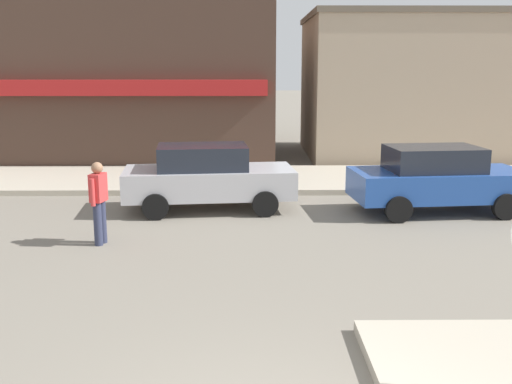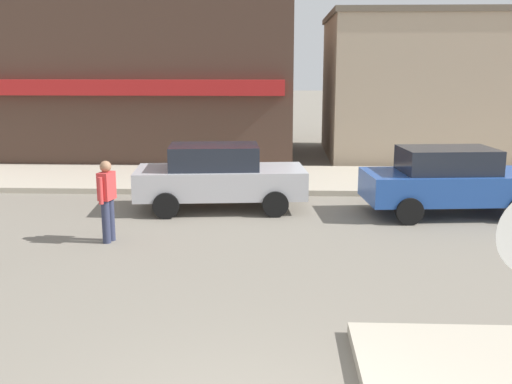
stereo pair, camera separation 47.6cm
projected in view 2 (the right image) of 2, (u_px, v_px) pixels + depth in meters
name	position (u px, v px, depth m)	size (l,w,h in m)	color
kerb_far	(270.00, 179.00, 17.87)	(80.00, 4.00, 0.15)	#B7AD99
parked_car_nearest	(219.00, 176.00, 14.29)	(4.15, 2.19, 1.56)	#B7B7BC
parked_car_second	(451.00, 180.00, 13.76)	(4.15, 2.17, 1.56)	#234C9E
pedestrian_crossing_near	(107.00, 199.00, 11.60)	(0.30, 0.56, 1.61)	#2D334C
building_corner_shop	(150.00, 54.00, 23.04)	(11.27, 8.25, 7.64)	#473328
building_storefront_left_near	(431.00, 86.00, 22.46)	(7.88, 6.50, 5.27)	tan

